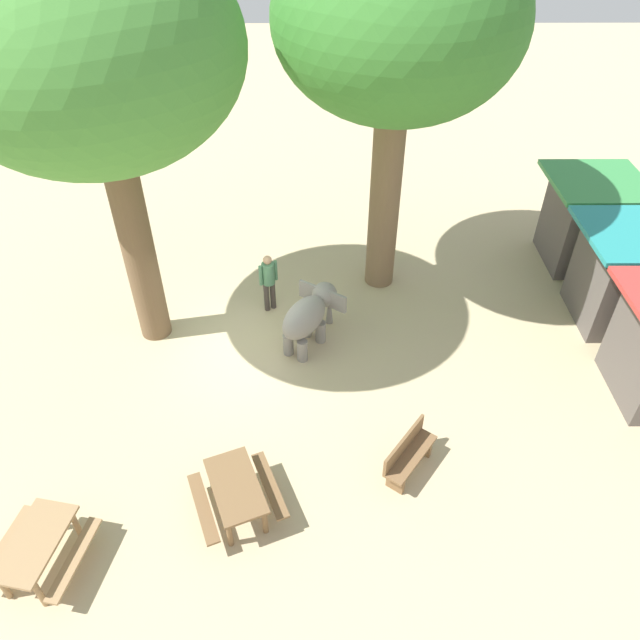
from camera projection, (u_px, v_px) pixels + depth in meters
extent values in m
plane|color=tan|center=(253.00, 344.00, 14.47)|extent=(60.00, 60.00, 0.00)
cylinder|color=gray|center=(307.00, 326.00, 14.56)|extent=(0.25, 0.25, 0.57)
cylinder|color=gray|center=(321.00, 332.00, 14.39)|extent=(0.25, 0.25, 0.57)
cylinder|color=gray|center=(288.00, 344.00, 14.05)|extent=(0.25, 0.25, 0.57)
cylinder|color=gray|center=(302.00, 350.00, 13.88)|extent=(0.25, 0.25, 0.57)
ellipsoid|color=gray|center=(304.00, 318.00, 13.82)|extent=(1.59, 1.39, 0.86)
sphere|color=gray|center=(325.00, 294.00, 14.32)|extent=(0.61, 0.61, 0.61)
cone|color=gray|center=(329.00, 307.00, 14.81)|extent=(0.19, 0.19, 0.96)
cube|color=gray|center=(308.00, 291.00, 14.43)|extent=(0.33, 0.46, 0.46)
cube|color=gray|center=(337.00, 302.00, 14.09)|extent=(0.33, 0.46, 0.46)
cylinder|color=#3F3833|center=(273.00, 295.00, 15.31)|extent=(0.14, 0.14, 0.82)
cylinder|color=#3F3833|center=(267.00, 297.00, 15.24)|extent=(0.14, 0.14, 0.82)
cylinder|color=#4C7F59|center=(268.00, 273.00, 14.83)|extent=(0.32, 0.32, 0.58)
sphere|color=tan|center=(267.00, 260.00, 14.57)|extent=(0.22, 0.22, 0.22)
cylinder|color=#4C7F59|center=(276.00, 270.00, 14.90)|extent=(0.09, 0.09, 0.55)
cylinder|color=#4C7F59|center=(261.00, 276.00, 14.73)|extent=(0.09, 0.09, 0.55)
cylinder|color=brown|center=(385.00, 197.00, 14.89)|extent=(0.77, 0.77, 5.06)
ellipsoid|color=#387A2D|center=(399.00, 18.00, 12.26)|extent=(5.81, 5.32, 4.11)
cylinder|color=brown|center=(137.00, 246.00, 13.23)|extent=(0.73, 0.73, 5.01)
ellipsoid|color=#478C38|center=(92.00, 48.00, 10.58)|extent=(6.03, 5.53, 4.27)
cube|color=brown|center=(411.00, 456.00, 11.37)|extent=(1.36, 1.16, 0.06)
cube|color=brown|center=(404.00, 444.00, 11.30)|extent=(1.16, 0.89, 0.40)
cube|color=brown|center=(423.00, 446.00, 11.85)|extent=(0.28, 0.34, 0.42)
cube|color=brown|center=(395.00, 482.00, 11.20)|extent=(0.28, 0.34, 0.42)
cube|color=#9E7A51|center=(34.00, 542.00, 9.69)|extent=(1.63, 1.07, 0.06)
cylinder|color=#9E7A51|center=(39.00, 593.00, 9.44)|extent=(0.10, 0.10, 0.72)
cylinder|color=#9E7A51|center=(3.00, 586.00, 9.53)|extent=(0.10, 0.10, 0.72)
cylinder|color=#9E7A51|center=(77.00, 526.00, 10.34)|extent=(0.10, 0.10, 0.72)
cylinder|color=#9E7A51|center=(43.00, 519.00, 10.44)|extent=(0.10, 0.10, 0.72)
cube|color=#9E7A51|center=(74.00, 559.00, 9.80)|extent=(1.52, 0.53, 0.05)
cube|color=#9E7A51|center=(6.00, 545.00, 9.98)|extent=(1.52, 0.53, 0.05)
cube|color=brown|center=(235.00, 486.00, 10.51)|extent=(1.69, 1.30, 0.06)
cylinder|color=brown|center=(265.00, 520.00, 10.43)|extent=(0.10, 0.10, 0.72)
cylinder|color=brown|center=(229.00, 533.00, 10.24)|extent=(0.10, 0.10, 0.72)
cylinder|color=brown|center=(245.00, 467.00, 11.28)|extent=(0.10, 0.10, 0.72)
cylinder|color=brown|center=(212.00, 478.00, 11.09)|extent=(0.10, 0.10, 0.72)
cube|color=brown|center=(270.00, 485.00, 10.89)|extent=(1.48, 0.79, 0.05)
cube|color=brown|center=(203.00, 508.00, 10.53)|extent=(1.48, 0.79, 0.05)
cube|color=#59514C|center=(583.00, 230.00, 16.62)|extent=(2.00, 1.80, 2.00)
cube|color=#388C47|center=(599.00, 182.00, 15.69)|extent=(2.50, 2.50, 0.12)
cylinder|color=gray|center=(627.00, 241.00, 15.81)|extent=(0.10, 0.10, 2.40)
cylinder|color=gray|center=(566.00, 241.00, 15.80)|extent=(0.10, 0.10, 2.40)
cylinder|color=gray|center=(602.00, 207.00, 17.19)|extent=(0.10, 0.10, 2.40)
cylinder|color=gray|center=(546.00, 207.00, 17.18)|extent=(0.10, 0.10, 2.40)
cube|color=#59514C|center=(619.00, 285.00, 14.63)|extent=(2.00, 1.80, 2.00)
cube|color=teal|center=(640.00, 234.00, 13.69)|extent=(2.50, 2.50, 0.12)
cylinder|color=gray|center=(603.00, 302.00, 13.81)|extent=(0.10, 0.10, 2.40)
cylinder|color=gray|center=(640.00, 258.00, 15.19)|extent=(0.10, 0.10, 2.40)
cylinder|color=gray|center=(576.00, 258.00, 15.19)|extent=(0.10, 0.10, 2.40)
cylinder|color=gray|center=(616.00, 324.00, 13.19)|extent=(0.10, 0.10, 2.40)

